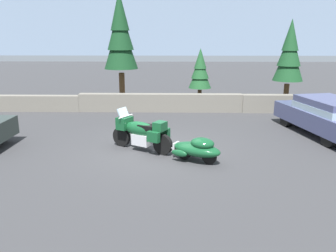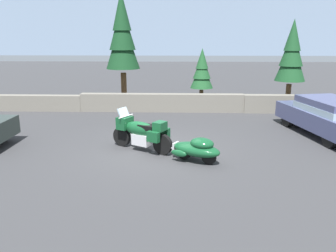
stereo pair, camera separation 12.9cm
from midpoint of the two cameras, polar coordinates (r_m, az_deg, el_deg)
The scene contains 9 objects.
ground_plane at distance 11.30m, azimuth -2.22°, elevation -3.96°, with size 80.00×80.00×0.00m, color #38383A.
stone_guard_wall at distance 16.86m, azimuth 0.47°, elevation 3.82°, with size 24.00×0.55×0.88m.
distant_ridgeline at distance 106.64m, azimuth 1.55°, elevation 17.10°, with size 240.00×80.00×16.00m, color #7F93AD.
touring_motorcycle at distance 11.12m, azimuth -4.16°, elevation -0.95°, with size 2.06×1.43×1.33m.
car_shaped_trailer at distance 10.16m, azimuth 5.16°, elevation -3.75°, with size 2.08×1.43×0.76m.
sedan_at_right_edge at distance 14.03m, azimuth 25.38°, elevation 1.58°, with size 2.70×4.78×1.41m.
pine_tree_tall at distance 18.66m, azimuth -7.44°, elevation 14.90°, with size 1.78×1.78×5.93m.
pine_tree_secondary at distance 18.06m, azimuth 5.87°, elevation 9.18°, with size 1.19×1.19×3.03m.
pine_tree_far_right at distance 18.25m, azimuth 20.10°, elevation 11.25°, with size 1.48×1.48×4.45m.
Camera 2 is at (0.86, -10.68, 3.63)m, focal length 36.61 mm.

